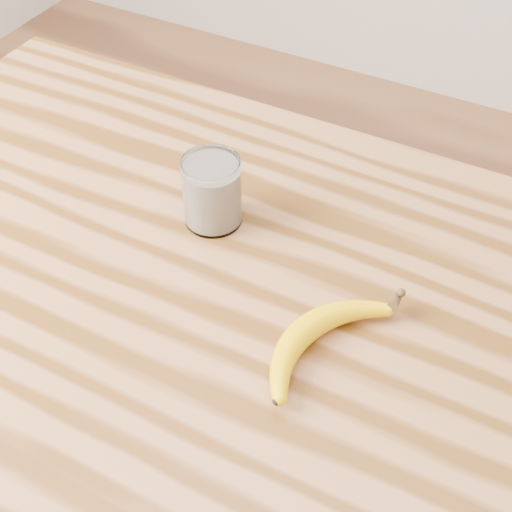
% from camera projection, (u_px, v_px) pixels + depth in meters
% --- Properties ---
extents(table, '(1.20, 0.80, 0.90)m').
position_uv_depth(table, '(217.00, 373.00, 0.91)').
color(table, '#98653C').
rests_on(table, ground).
extents(smoothie_glass, '(0.07, 0.07, 0.09)m').
position_uv_depth(smoothie_glass, '(212.00, 192.00, 0.90)').
color(smoothie_glass, white).
rests_on(smoothie_glass, table).
extents(banana, '(0.17, 0.27, 0.03)m').
position_uv_depth(banana, '(306.00, 328.00, 0.78)').
color(banana, '#ECB900').
rests_on(banana, table).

